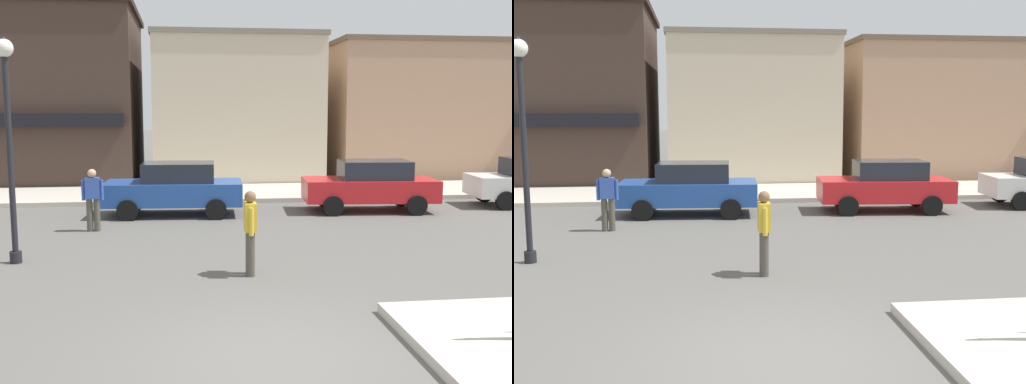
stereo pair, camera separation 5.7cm
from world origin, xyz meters
TOP-DOWN VIEW (x-y plane):
  - ground_plane at (0.00, 0.00)m, footprint 160.00×160.00m
  - kerb_far at (0.00, 14.42)m, footprint 80.00×4.00m
  - lamp_post at (-4.52, 5.33)m, footprint 0.36×0.36m
  - parked_car_nearest at (-1.33, 10.52)m, footprint 4.09×2.05m
  - parked_car_second at (4.62, 10.49)m, footprint 4.13×2.13m
  - pedestrian_crossing_near at (0.14, 3.85)m, footprint 0.23×0.55m
  - pedestrian_crossing_far at (-3.39, 8.41)m, footprint 0.55×0.24m
  - building_corner_shop at (-7.95, 20.28)m, footprint 10.14×8.22m
  - building_storefront_left_near at (1.25, 20.24)m, footprint 7.09×7.67m
  - building_storefront_left_mid at (9.79, 20.40)m, footprint 8.40×6.81m

SIDE VIEW (x-z plane):
  - ground_plane at x=0.00m, z-range 0.00..0.00m
  - kerb_far at x=0.00m, z-range 0.00..0.15m
  - parked_car_nearest at x=-1.33m, z-range 0.03..1.59m
  - parked_car_second at x=4.62m, z-range 0.03..1.59m
  - pedestrian_crossing_near at x=0.14m, z-range 0.06..1.67m
  - pedestrian_crossing_far at x=-3.39m, z-range 0.06..1.67m
  - lamp_post at x=-4.52m, z-range 0.69..5.23m
  - building_storefront_left_mid at x=9.79m, z-range 0.00..6.11m
  - building_storefront_left_near at x=1.25m, z-range 0.00..6.21m
  - building_corner_shop at x=-7.95m, z-range 0.00..7.35m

